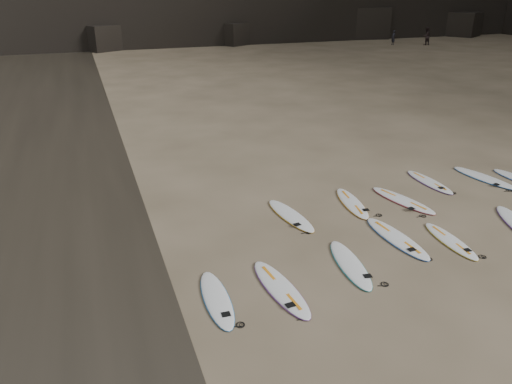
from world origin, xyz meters
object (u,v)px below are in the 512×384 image
(surfboard_2, at_px, (397,238))
(person_b, at_px, (426,36))
(surfboard_0, at_px, (281,288))
(surfboard_1, at_px, (350,264))
(surfboard_5, at_px, (291,215))
(person_a, at_px, (393,38))
(surfboard_11, at_px, (217,299))
(surfboard_8, at_px, (429,182))
(surfboard_9, at_px, (484,178))
(surfboard_3, at_px, (450,240))
(surfboard_6, at_px, (352,203))
(surfboard_7, at_px, (403,200))

(surfboard_2, height_order, person_b, person_b)
(surfboard_0, xyz_separation_m, surfboard_1, (2.11, 0.42, -0.00))
(surfboard_5, bearing_deg, surfboard_2, -53.30)
(surfboard_0, bearing_deg, surfboard_2, 11.67)
(person_a, xyz_separation_m, person_b, (3.32, -1.33, 0.16))
(surfboard_11, bearing_deg, surfboard_8, 27.92)
(surfboard_11, bearing_deg, surfboard_5, 48.76)
(person_b, bearing_deg, surfboard_9, 51.71)
(surfboard_3, relative_size, surfboard_6, 0.92)
(surfboard_1, bearing_deg, surfboard_11, -166.83)
(surfboard_9, height_order, person_a, person_a)
(surfboard_0, relative_size, person_a, 1.72)
(surfboard_9, bearing_deg, surfboard_2, -164.02)
(surfboard_2, relative_size, surfboard_8, 1.12)
(surfboard_6, height_order, person_a, person_a)
(surfboard_7, xyz_separation_m, surfboard_8, (1.87, 1.07, -0.00))
(surfboard_3, height_order, person_b, person_b)
(surfboard_0, bearing_deg, surfboard_3, 1.14)
(surfboard_3, bearing_deg, person_b, 57.27)
(person_a, distance_m, person_b, 3.58)
(surfboard_0, bearing_deg, surfboard_8, 25.25)
(surfboard_7, xyz_separation_m, surfboard_9, (4.04, 0.73, 0.00))
(surfboard_2, relative_size, surfboard_6, 1.10)
(surfboard_1, bearing_deg, person_a, 63.35)
(surfboard_3, xyz_separation_m, person_a, (23.92, 39.07, 0.74))
(surfboard_1, height_order, surfboard_9, surfboard_9)
(surfboard_0, distance_m, person_a, 49.34)
(surfboard_7, relative_size, person_a, 1.69)
(surfboard_1, xyz_separation_m, surfboard_3, (3.30, 0.18, -0.00))
(surfboard_9, relative_size, surfboard_11, 1.11)
(person_a, bearing_deg, surfboard_8, -36.84)
(surfboard_7, bearing_deg, surfboard_6, 153.55)
(surfboard_7, bearing_deg, surfboard_5, 163.26)
(surfboard_6, relative_size, surfboard_7, 0.94)
(surfboard_2, distance_m, surfboard_6, 2.55)
(surfboard_3, xyz_separation_m, surfboard_5, (-3.63, 2.99, 0.01))
(surfboard_0, bearing_deg, surfboard_7, 25.44)
(surfboard_3, height_order, surfboard_9, surfboard_9)
(surfboard_0, relative_size, person_b, 1.43)
(surfboard_6, relative_size, surfboard_8, 1.02)
(surfboard_7, xyz_separation_m, surfboard_11, (-7.32, -3.31, -0.00))
(surfboard_6, height_order, surfboard_8, surfboard_6)
(surfboard_5, distance_m, surfboard_6, 2.29)
(surfboard_6, xyz_separation_m, surfboard_9, (5.74, 0.36, 0.00))
(surfboard_11, bearing_deg, surfboard_2, 13.82)
(surfboard_0, height_order, surfboard_11, surfboard_0)
(surfboard_0, xyz_separation_m, surfboard_9, (9.80, 4.14, 0.00))
(surfboard_0, height_order, surfboard_7, surfboard_0)
(surfboard_5, relative_size, surfboard_11, 1.07)
(surfboard_6, height_order, surfboard_7, surfboard_7)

